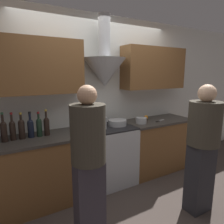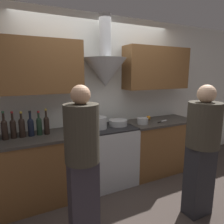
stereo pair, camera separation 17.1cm
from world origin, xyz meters
The scene contains 18 objects.
ground_plane centered at (0.00, 0.00, 0.00)m, with size 12.00×12.00×0.00m, color #423833.
wall_back centered at (-0.02, 0.57, 1.48)m, with size 8.40×0.64×2.60m.
counter_left centered at (-1.03, 0.30, 0.46)m, with size 1.33×0.62×0.91m.
counter_right centered at (0.98, 0.30, 0.46)m, with size 1.23×0.62×0.91m.
stove_range centered at (0.00, 0.31, 0.46)m, with size 0.75×0.60×0.91m.
wine_bottle_2 centered at (-1.40, 0.34, 1.05)m, with size 0.07×0.07×0.36m.
wine_bottle_3 centered at (-1.30, 0.36, 1.05)m, with size 0.07×0.07×0.34m.
wine_bottle_4 centered at (-1.20, 0.35, 1.05)m, with size 0.08×0.08×0.33m.
wine_bottle_5 centered at (-1.10, 0.36, 1.04)m, with size 0.08×0.08×0.33m.
wine_bottle_6 centered at (-1.00, 0.36, 1.04)m, with size 0.07×0.07×0.32m.
wine_bottle_7 centered at (-0.90, 0.35, 1.05)m, with size 0.07×0.07×0.35m.
stock_pot centered at (-0.17, 0.30, 1.00)m, with size 0.23×0.23×0.17m.
mixing_bowl centered at (0.17, 0.33, 0.96)m, with size 0.29×0.29×0.09m.
orange_fruit centered at (0.83, 0.43, 0.95)m, with size 0.07×0.07×0.07m.
saucepan centered at (0.57, 0.24, 0.96)m, with size 0.18×0.18×0.09m.
chefs_knife centered at (0.96, 0.22, 0.92)m, with size 0.25×0.11×0.01m.
person_foreground_left centered at (-0.71, -0.59, 0.89)m, with size 0.34×0.34×1.61m.
person_foreground_right centered at (0.67, -0.83, 0.87)m, with size 0.38×0.38×1.59m.
Camera 2 is at (-1.26, -2.35, 1.71)m, focal length 32.00 mm.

